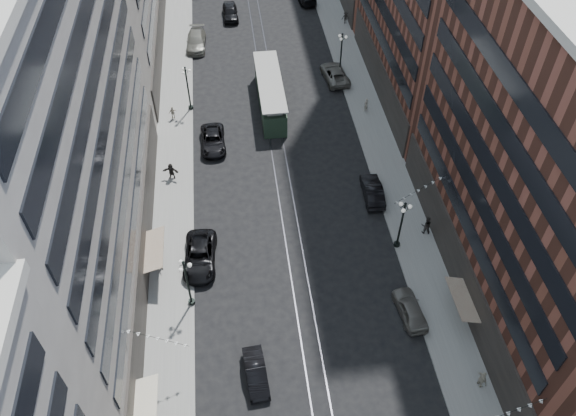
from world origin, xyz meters
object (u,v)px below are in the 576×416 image
car_4 (410,309)px  pedestrian_5 (171,171)px  car_7 (213,140)px  car_8 (196,41)px  car_11 (335,74)px  lamppost_se_far (401,223)px  pedestrian_7 (426,225)px  car_5 (256,373)px  pedestrian_2 (159,262)px  pedestrian_4 (482,379)px  car_13 (230,12)px  pedestrian_9 (346,18)px  lamppost_se_mid (341,53)px  lamppost_sw_far (187,282)px  lamppost_sw_mid (188,87)px  car_2 (200,256)px  pedestrian_6 (173,113)px  car_10 (373,191)px  pedestrian_8 (366,105)px  streetcar (270,94)px

car_4 → pedestrian_5: size_ratio=2.53×
car_7 → car_8: bearing=93.4°
car_7 → car_11: 18.73m
lamppost_se_far → pedestrian_7: 3.76m
car_5 → pedestrian_2: size_ratio=2.32×
pedestrian_4 → lamppost_se_far: bearing=0.7°
car_7 → car_8: 20.77m
car_5 → car_13: size_ratio=0.83×
lamppost_se_far → pedestrian_9: size_ratio=3.23×
lamppost_se_mid → car_5: (-13.64, -39.19, -2.39)m
lamppost_sw_far → lamppost_sw_mid: 27.00m
car_2 → car_8: car_8 is taller
car_4 → pedestrian_2: 21.47m
pedestrian_6 → pedestrian_9: pedestrian_9 is taller
lamppost_se_far → pedestrian_2: bearing=-179.6°
car_7 → pedestrian_6: bearing=128.5°
car_10 → lamppost_sw_mid: bearing=-41.1°
lamppost_se_mid → car_8: lamppost_se_mid is taller
car_10 → pedestrian_6: 24.59m
car_2 → car_11: bearing=62.0°
lamppost_se_mid → pedestrian_8: (1.56, -7.81, -2.14)m
lamppost_se_mid → pedestrian_4: size_ratio=2.99×
lamppost_sw_far → pedestrian_6: bearing=94.4°
lamppost_sw_mid → pedestrian_7: size_ratio=2.86×
car_11 → pedestrian_7: size_ratio=2.95×
lamppost_se_far → streetcar: lamppost_se_far is taller
car_2 → pedestrian_2: (-3.50, -0.49, 0.26)m
lamppost_sw_far → car_10: bearing=30.8°
car_4 → pedestrian_5: (-19.49, 18.63, 0.27)m
car_13 → pedestrian_6: (-7.60, -22.80, 0.02)m
car_5 → pedestrian_9: (16.76, 51.58, 0.30)m
lamppost_se_far → car_7: 22.85m
car_7 → car_10: 18.00m
streetcar → pedestrian_9: 21.58m
car_2 → car_4: size_ratio=1.31×
lamppost_se_far → car_4: size_ratio=1.23×
pedestrian_2 → car_7: pedestrian_2 is taller
pedestrian_2 → car_8: size_ratio=0.31×
streetcar → pedestrian_8: size_ratio=7.70×
car_5 → car_10: bearing=49.3°
pedestrian_2 → pedestrian_7: bearing=24.0°
pedestrian_2 → pedestrian_7: 24.09m
lamppost_se_mid → car_5: size_ratio=1.28×
car_2 → car_13: car_13 is taller
pedestrian_7 → pedestrian_2: bearing=13.5°
pedestrian_6 → car_7: bearing=114.0°
car_4 → streetcar: bearing=-79.5°
car_13 → pedestrian_7: bearing=-71.1°
lamppost_sw_mid → lamppost_se_mid: (18.40, 5.00, 0.00)m
lamppost_sw_far → lamppost_se_mid: 36.91m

